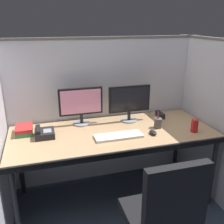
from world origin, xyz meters
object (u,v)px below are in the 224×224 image
(monitor_right, at_px, (129,101))
(pen_cup, at_px, (158,123))
(book_stack, at_px, (24,130))
(soda_can, at_px, (195,126))
(keyboard_main, at_px, (119,136))
(red_stapler, at_px, (160,115))
(monitor_left, at_px, (81,104))
(computer_mouse, at_px, (153,133))
(desk, at_px, (114,137))
(desk_phone, at_px, (44,133))

(monitor_right, distance_m, pen_cup, 0.36)
(book_stack, xyz_separation_m, soda_can, (1.53, -0.40, 0.03))
(keyboard_main, distance_m, red_stapler, 0.68)
(pen_cup, distance_m, red_stapler, 0.29)
(monitor_left, bearing_deg, book_stack, -171.86)
(pen_cup, bearing_deg, computer_mouse, -130.50)
(monitor_right, xyz_separation_m, soda_can, (0.49, -0.43, -0.15))
(pen_cup, height_order, soda_can, pen_cup)
(desk, bearing_deg, monitor_right, 45.26)
(book_stack, bearing_deg, computer_mouse, -17.05)
(desk, relative_size, soda_can, 15.57)
(monitor_left, relative_size, computer_mouse, 4.48)
(soda_can, bearing_deg, pen_cup, 147.33)
(monitor_right, distance_m, book_stack, 1.05)
(monitor_right, relative_size, computer_mouse, 4.48)
(soda_can, bearing_deg, monitor_right, 138.91)
(red_stapler, bearing_deg, pen_cup, -120.40)
(pen_cup, bearing_deg, red_stapler, 59.60)
(book_stack, bearing_deg, desk, -14.49)
(monitor_right, height_order, soda_can, monitor_right)
(pen_cup, height_order, book_stack, pen_cup)
(desk_phone, xyz_separation_m, red_stapler, (1.22, 0.15, -0.01))
(monitor_left, xyz_separation_m, monitor_right, (0.49, -0.05, 0.00))
(monitor_left, bearing_deg, soda_can, -26.05)
(keyboard_main, relative_size, book_stack, 2.04)
(keyboard_main, bearing_deg, monitor_left, 123.58)
(monitor_left, distance_m, book_stack, 0.58)
(computer_mouse, bearing_deg, pen_cup, 49.50)
(desk, relative_size, pen_cup, 11.19)
(monitor_left, relative_size, pen_cup, 2.53)
(monitor_right, bearing_deg, computer_mouse, -75.34)
(monitor_left, xyz_separation_m, computer_mouse, (0.59, -0.43, -0.20))
(book_stack, relative_size, red_stapler, 1.40)
(computer_mouse, relative_size, desk_phone, 0.51)
(desk_phone, xyz_separation_m, book_stack, (-0.17, 0.12, 0.00))
(computer_mouse, height_order, pen_cup, pen_cup)
(desk_phone, distance_m, soda_can, 1.38)
(red_stapler, bearing_deg, keyboard_main, -148.68)
(monitor_right, distance_m, desk_phone, 0.89)
(computer_mouse, xyz_separation_m, book_stack, (-1.13, 0.35, 0.02))
(pen_cup, bearing_deg, desk, 178.51)
(keyboard_main, relative_size, pen_cup, 2.53)
(pen_cup, distance_m, desk_phone, 1.07)
(monitor_right, xyz_separation_m, book_stack, (-1.03, -0.03, -0.18))
(monitor_right, bearing_deg, monitor_left, 174.24)
(computer_mouse, bearing_deg, keyboard_main, 175.04)
(desk, xyz_separation_m, computer_mouse, (0.33, -0.14, 0.07))
(keyboard_main, distance_m, pen_cup, 0.44)
(pen_cup, bearing_deg, book_stack, 170.03)
(desk, relative_size, monitor_left, 4.42)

